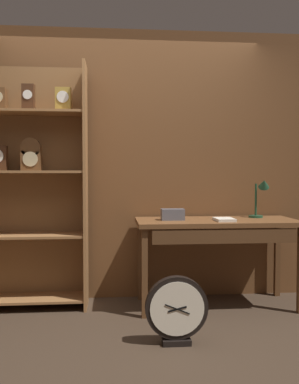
{
  "coord_description": "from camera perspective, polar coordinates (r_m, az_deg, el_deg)",
  "views": [
    {
      "loc": [
        -0.18,
        -2.84,
        1.21
      ],
      "look_at": [
        0.14,
        0.66,
        1.06
      ],
      "focal_mm": 39.33,
      "sensor_mm": 36.0,
      "label": 1
    }
  ],
  "objects": [
    {
      "name": "workbench",
      "position": [
        3.87,
        9.19,
        -5.08
      ],
      "size": [
        1.46,
        0.63,
        0.79
      ],
      "color": "brown",
      "rests_on": "ground"
    },
    {
      "name": "round_clock_large",
      "position": [
        3.09,
        3.69,
        -15.64
      ],
      "size": [
        0.45,
        0.11,
        0.49
      ],
      "color": "black",
      "rests_on": "ground"
    },
    {
      "name": "open_repair_manual",
      "position": [
        3.78,
        10.1,
        -3.69
      ],
      "size": [
        0.16,
        0.22,
        0.02
      ],
      "primitive_type": "cube",
      "rotation": [
        0.0,
        0.0,
        0.01
      ],
      "color": "silver",
      "rests_on": "workbench"
    },
    {
      "name": "toolbox_small",
      "position": [
        3.8,
        3.16,
        -3.06
      ],
      "size": [
        0.21,
        0.12,
        0.1
      ],
      "primitive_type": "cube",
      "color": "#595960",
      "rests_on": "workbench"
    },
    {
      "name": "desk_lamp",
      "position": [
        4.11,
        14.87,
        -0.3
      ],
      "size": [
        0.19,
        0.19,
        0.39
      ],
      "color": "#1E472D",
      "rests_on": "workbench"
    },
    {
      "name": "bookshelf",
      "position": [
        3.97,
        -18.03,
        1.19
      ],
      "size": [
        1.26,
        0.34,
        2.19
      ],
      "color": "#9E6B3D",
      "rests_on": "ground"
    },
    {
      "name": "ground_plane",
      "position": [
        3.1,
        -1.55,
        -20.56
      ],
      "size": [
        10.0,
        10.0,
        0.0
      ],
      "primitive_type": "plane",
      "color": "#3D2D21"
    },
    {
      "name": "back_wood_panel",
      "position": [
        4.12,
        -2.67,
        3.72
      ],
      "size": [
        4.8,
        0.05,
        2.6
      ],
      "primitive_type": "cube",
      "color": "brown",
      "rests_on": "ground"
    }
  ]
}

